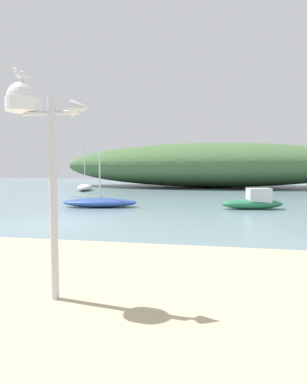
# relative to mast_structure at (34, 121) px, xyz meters

# --- Properties ---
(ground_plane) EXTENTS (120.00, 120.00, 0.00)m
(ground_plane) POSITION_rel_mast_structure_xyz_m (-3.81, 7.47, -2.92)
(ground_plane) COLOR gray
(distant_hill) EXTENTS (36.37, 14.10, 5.31)m
(distant_hill) POSITION_rel_mast_structure_xyz_m (1.70, 36.54, -0.26)
(distant_hill) COLOR #476B3D
(distant_hill) RESTS_ON ground
(mast_structure) EXTENTS (1.32, 0.51, 3.30)m
(mast_structure) POSITION_rel_mast_structure_xyz_m (0.00, 0.00, 0.00)
(mast_structure) COLOR silver
(mast_structure) RESTS_ON beach_sand
(seagull_on_radar) EXTENTS (0.24, 0.22, 0.20)m
(seagull_on_radar) POSITION_rel_mast_structure_xyz_m (-0.18, -0.01, 0.70)
(seagull_on_radar) COLOR orange
(seagull_on_radar) RESTS_ON mast_structure
(sailboat_near_shore) EXTENTS (4.43, 2.24, 5.00)m
(sailboat_near_shore) POSITION_rel_mast_structure_xyz_m (-3.94, 13.43, -2.64)
(sailboat_near_shore) COLOR #2D4C9E
(sailboat_near_shore) RESTS_ON ground
(motorboat_inner_mooring) EXTENTS (3.56, 1.79, 1.14)m
(motorboat_inner_mooring) POSITION_rel_mast_structure_xyz_m (4.68, 14.20, -2.51)
(motorboat_inner_mooring) COLOR #287A4C
(motorboat_inner_mooring) RESTS_ON ground
(sailboat_outer_mooring) EXTENTS (2.42, 4.39, 5.43)m
(sailboat_outer_mooring) POSITION_rel_mast_structure_xyz_m (-10.54, 26.93, -2.57)
(sailboat_outer_mooring) COLOR white
(sailboat_outer_mooring) RESTS_ON ground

